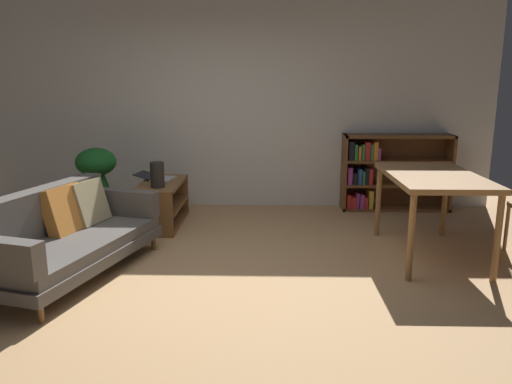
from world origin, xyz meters
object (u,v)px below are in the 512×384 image
object	(u,v)px
fabric_couch	(63,234)
bookshelf	(387,172)
desk_speaker	(157,175)
dining_table	(433,183)
potted_floor_plant	(96,172)
open_laptop	(157,177)
media_console	(162,204)

from	to	relation	value
fabric_couch	bookshelf	size ratio (longest dim) A/B	1.39
desk_speaker	dining_table	size ratio (longest dim) A/B	0.21
desk_speaker	potted_floor_plant	size ratio (longest dim) A/B	0.32
open_laptop	bookshelf	world-z (taller)	bookshelf
fabric_couch	media_console	xyz separation A→B (m)	(0.54, 1.53, -0.11)
potted_floor_plant	bookshelf	xyz separation A→B (m)	(3.61, 0.69, -0.12)
desk_speaker	bookshelf	distance (m)	3.00
media_console	bookshelf	bearing A→B (deg)	16.25
fabric_couch	potted_floor_plant	xyz separation A→B (m)	(-0.25, 1.66, 0.25)
desk_speaker	potted_floor_plant	world-z (taller)	potted_floor_plant
fabric_couch	dining_table	xyz separation A→B (m)	(3.35, 0.53, 0.36)
dining_table	bookshelf	world-z (taller)	bookshelf
potted_floor_plant	bookshelf	distance (m)	3.68
media_console	open_laptop	world-z (taller)	open_laptop
desk_speaker	potted_floor_plant	bearing A→B (deg)	153.94
fabric_couch	open_laptop	distance (m)	1.80
media_console	dining_table	xyz separation A→B (m)	(2.82, -1.00, 0.48)
fabric_couch	potted_floor_plant	bearing A→B (deg)	98.73
open_laptop	potted_floor_plant	size ratio (longest dim) A/B	0.55
desk_speaker	potted_floor_plant	xyz separation A→B (m)	(-0.82, 0.40, -0.04)
fabric_couch	bookshelf	xyz separation A→B (m)	(3.36, 2.35, 0.13)
fabric_couch	potted_floor_plant	world-z (taller)	potted_floor_plant
fabric_couch	bookshelf	distance (m)	4.10
potted_floor_plant	desk_speaker	bearing A→B (deg)	-26.06
open_laptop	potted_floor_plant	world-z (taller)	potted_floor_plant
open_laptop	media_console	bearing A→B (deg)	-67.65
media_console	open_laptop	xyz separation A→B (m)	(-0.09, 0.21, 0.28)
media_console	desk_speaker	world-z (taller)	desk_speaker
media_console	dining_table	size ratio (longest dim) A/B	0.77
dining_table	bookshelf	bearing A→B (deg)	89.97
potted_floor_plant	dining_table	xyz separation A→B (m)	(3.61, -1.13, 0.12)
fabric_couch	media_console	size ratio (longest dim) A/B	1.83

